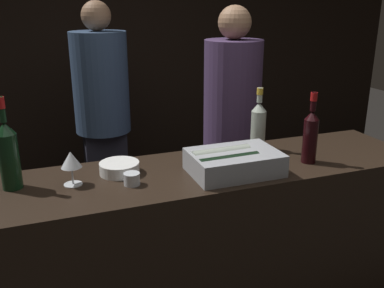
% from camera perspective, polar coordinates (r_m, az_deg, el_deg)
% --- Properties ---
extents(wall_back_chalkboard, '(6.40, 0.06, 2.80)m').
position_cam_1_polar(wall_back_chalkboard, '(4.19, -11.62, 13.55)').
color(wall_back_chalkboard, black).
rests_on(wall_back_chalkboard, ground_plane).
extents(bar_counter, '(2.31, 0.55, 0.98)m').
position_cam_1_polar(bar_counter, '(2.24, 0.25, -15.24)').
color(bar_counter, black).
rests_on(bar_counter, ground_plane).
extents(ice_bin_with_bottles, '(0.41, 0.28, 0.11)m').
position_cam_1_polar(ice_bin_with_bottles, '(1.97, 5.41, -2.33)').
color(ice_bin_with_bottles, '#9EA0A5').
rests_on(ice_bin_with_bottles, bar_counter).
extents(bowl_white, '(0.18, 0.18, 0.05)m').
position_cam_1_polar(bowl_white, '(1.99, -9.65, -3.12)').
color(bowl_white, white).
rests_on(bowl_white, bar_counter).
extents(wine_glass, '(0.09, 0.09, 0.15)m').
position_cam_1_polar(wine_glass, '(1.88, -15.84, -2.16)').
color(wine_glass, silver).
rests_on(wine_glass, bar_counter).
extents(candle_votive, '(0.07, 0.07, 0.05)m').
position_cam_1_polar(candle_votive, '(1.86, -8.03, -4.62)').
color(candle_votive, silver).
rests_on(candle_votive, bar_counter).
extents(red_wine_bottle_tall, '(0.07, 0.07, 0.35)m').
position_cam_1_polar(red_wine_bottle_tall, '(2.14, 15.52, 1.28)').
color(red_wine_bottle_tall, black).
rests_on(red_wine_bottle_tall, bar_counter).
extents(red_wine_bottle_burgundy, '(0.08, 0.08, 0.39)m').
position_cam_1_polar(red_wine_bottle_burgundy, '(1.92, -23.29, -1.19)').
color(red_wine_bottle_burgundy, black).
rests_on(red_wine_bottle_burgundy, bar_counter).
extents(rose_wine_bottle, '(0.08, 0.08, 0.33)m').
position_cam_1_polar(rose_wine_bottle, '(2.27, 8.83, 2.61)').
color(rose_wine_bottle, '#9EA899').
rests_on(rose_wine_bottle, bar_counter).
extents(person_in_hoodie, '(0.38, 0.38, 1.72)m').
position_cam_1_polar(person_in_hoodie, '(2.87, 5.30, 2.63)').
color(person_in_hoodie, black).
rests_on(person_in_hoodie, ground_plane).
extents(person_blond_tee, '(0.41, 0.41, 1.75)m').
position_cam_1_polar(person_blond_tee, '(3.28, -11.85, 4.50)').
color(person_blond_tee, black).
rests_on(person_blond_tee, ground_plane).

